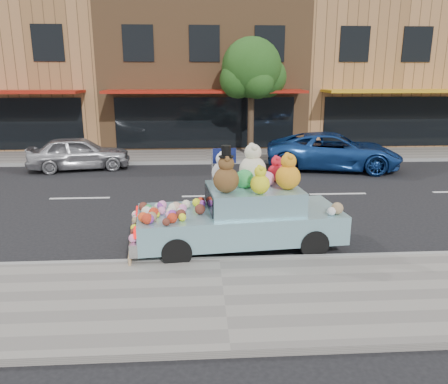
{
  "coord_description": "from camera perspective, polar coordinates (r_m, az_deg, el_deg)",
  "views": [
    {
      "loc": [
        -0.4,
        -13.01,
        3.66
      ],
      "look_at": [
        0.15,
        -4.14,
        1.25
      ],
      "focal_mm": 35.0,
      "sensor_mm": 36.0,
      "label": 1
    }
  ],
  "objects": [
    {
      "name": "ground",
      "position": [
        13.52,
        -1.71,
        -0.54
      ],
      "size": [
        120.0,
        120.0,
        0.0
      ],
      "primitive_type": "plane",
      "color": "black",
      "rests_on": "ground"
    },
    {
      "name": "art_car",
      "position": [
        9.35,
        2.16,
        -2.61
      ],
      "size": [
        4.63,
        2.16,
        2.31
      ],
      "rotation": [
        0.0,
        0.0,
        0.1
      ],
      "color": "black",
      "rests_on": "ground"
    },
    {
      "name": "far_sidewalk",
      "position": [
        19.84,
        -2.33,
        4.71
      ],
      "size": [
        60.0,
        3.0,
        0.12
      ],
      "primitive_type": "cube",
      "color": "gray",
      "rests_on": "ground"
    },
    {
      "name": "storefront_right",
      "position": [
        27.06,
        19.7,
        14.29
      ],
      "size": [
        10.0,
        9.8,
        7.3
      ],
      "color": "#AA7547",
      "rests_on": "ground"
    },
    {
      "name": "near_kerb",
      "position": [
        8.79,
        -0.62,
        -8.97
      ],
      "size": [
        60.0,
        0.12,
        0.13
      ],
      "primitive_type": "cube",
      "color": "gray",
      "rests_on": "ground"
    },
    {
      "name": "near_sidewalk",
      "position": [
        7.45,
        -0.02,
        -13.73
      ],
      "size": [
        60.0,
        3.0,
        0.12
      ],
      "primitive_type": "cube",
      "color": "gray",
      "rests_on": "ground"
    },
    {
      "name": "storefront_left",
      "position": [
        26.76,
        -25.33,
        13.74
      ],
      "size": [
        10.0,
        9.8,
        7.3
      ],
      "color": "#AA7547",
      "rests_on": "ground"
    },
    {
      "name": "street_tree",
      "position": [
        19.71,
        3.67,
        15.24
      ],
      "size": [
        3.0,
        2.7,
        5.22
      ],
      "color": "#38281C",
      "rests_on": "ground"
    },
    {
      "name": "car_blue",
      "position": [
        17.79,
        14.11,
        5.2
      ],
      "size": [
        5.58,
        3.52,
        1.44
      ],
      "primitive_type": "imported",
      "rotation": [
        0.0,
        0.0,
        1.34
      ],
      "color": "#1B4596",
      "rests_on": "ground"
    },
    {
      "name": "car_silver",
      "position": [
        18.11,
        -18.4,
        4.86
      ],
      "size": [
        4.1,
        2.27,
        1.32
      ],
      "primitive_type": "imported",
      "rotation": [
        0.0,
        0.0,
        1.76
      ],
      "color": "#B1B1B6",
      "rests_on": "ground"
    },
    {
      "name": "far_kerb",
      "position": [
        18.37,
        -2.22,
        3.88
      ],
      "size": [
        60.0,
        0.12,
        0.13
      ],
      "primitive_type": "cube",
      "color": "gray",
      "rests_on": "ground"
    },
    {
      "name": "storefront_mid",
      "position": [
        24.99,
        -2.71,
        15.12
      ],
      "size": [
        10.0,
        9.8,
        7.3
      ],
      "color": "brown",
      "rests_on": "ground"
    }
  ]
}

